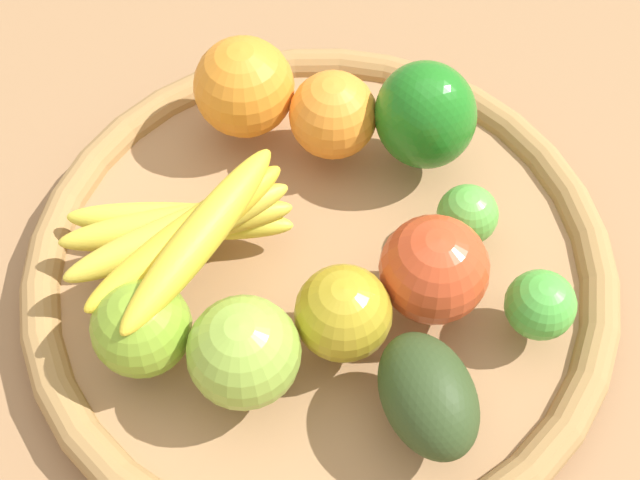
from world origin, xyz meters
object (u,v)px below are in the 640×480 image
(banana_bunch, at_px, (184,230))
(lime_0, at_px, (540,305))
(lime_1, at_px, (467,215))
(apple_1, at_px, (142,328))
(apple_3, at_px, (244,352))
(apple_2, at_px, (343,313))
(avocado, at_px, (427,396))
(orange_1, at_px, (244,87))
(orange_0, at_px, (333,115))
(apple_0, at_px, (434,269))
(bell_pepper, at_px, (425,116))

(banana_bunch, relative_size, lime_0, 3.52)
(lime_1, relative_size, apple_1, 0.68)
(apple_3, height_order, apple_2, apple_3)
(avocado, distance_m, lime_0, 0.11)
(apple_1, bearing_deg, banana_bunch, -45.69)
(lime_0, relative_size, orange_1, 0.61)
(avocado, relative_size, apple_2, 1.32)
(lime_1, distance_m, orange_0, 0.14)
(apple_3, distance_m, apple_2, 0.07)
(apple_1, bearing_deg, apple_3, -134.85)
(orange_1, bearing_deg, apple_2, 172.02)
(apple_1, bearing_deg, orange_1, -44.35)
(orange_0, bearing_deg, apple_1, 116.35)
(apple_0, height_order, lime_0, apple_0)
(apple_0, distance_m, orange_1, 0.22)
(apple_0, xyz_separation_m, orange_0, (0.16, -0.01, -0.00))
(apple_0, distance_m, orange_0, 0.16)
(banana_bunch, xyz_separation_m, orange_1, (0.10, -0.10, 0.00))
(bell_pepper, relative_size, orange_0, 1.31)
(banana_bunch, bearing_deg, lime_1, -112.15)
(apple_3, height_order, lime_0, apple_3)
(banana_bunch, bearing_deg, apple_1, 134.31)
(apple_3, xyz_separation_m, orange_1, (0.21, -0.10, 0.00))
(avocado, relative_size, orange_1, 1.09)
(banana_bunch, distance_m, avocado, 0.21)
(avocado, xyz_separation_m, apple_3, (0.08, 0.09, 0.01))
(avocado, relative_size, apple_0, 1.15)
(apple_1, distance_m, orange_1, 0.22)
(apple_0, bearing_deg, avocado, 144.66)
(banana_bunch, xyz_separation_m, avocado, (-0.19, -0.09, -0.01))
(avocado, bearing_deg, bell_pepper, -32.09)
(lime_1, relative_size, bell_pepper, 0.50)
(apple_0, relative_size, orange_1, 0.95)
(orange_0, bearing_deg, lime_1, -160.14)
(lime_1, bearing_deg, lime_0, -179.94)
(lime_1, bearing_deg, apple_0, 122.53)
(apple_3, relative_size, lime_0, 1.52)
(apple_3, height_order, bell_pepper, bell_pepper)
(bell_pepper, distance_m, lime_0, 0.17)
(apple_0, relative_size, orange_0, 1.09)
(orange_1, bearing_deg, banana_bunch, 136.40)
(apple_0, bearing_deg, apple_3, 87.12)
(apple_2, bearing_deg, orange_0, -27.13)
(apple_1, relative_size, orange_1, 0.84)
(apple_1, xyz_separation_m, apple_2, (-0.06, -0.13, -0.00))
(orange_1, bearing_deg, apple_0, -169.28)
(avocado, distance_m, bell_pepper, 0.23)
(apple_0, height_order, apple_1, apple_0)
(lime_0, bearing_deg, apple_0, 45.65)
(apple_0, relative_size, apple_2, 1.15)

